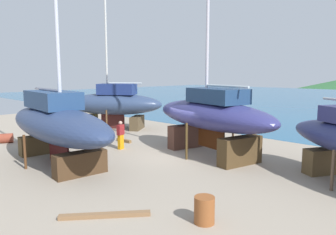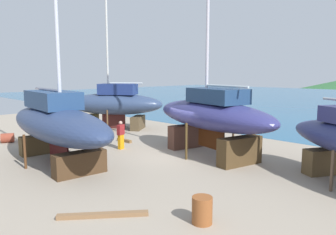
{
  "view_description": "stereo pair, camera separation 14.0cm",
  "coord_description": "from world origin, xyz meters",
  "px_view_note": "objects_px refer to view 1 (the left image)",
  "views": [
    {
      "loc": [
        11.68,
        -12.13,
        4.48
      ],
      "look_at": [
        -0.74,
        0.47,
        2.01
      ],
      "focal_mm": 34.51,
      "sensor_mm": 36.0,
      "label": 1
    },
    {
      "loc": [
        11.78,
        -12.03,
        4.48
      ],
      "look_at": [
        -0.74,
        0.47,
        2.01
      ],
      "focal_mm": 34.51,
      "sensor_mm": 36.0,
      "label": 2
    }
  ],
  "objects_px": {
    "sailboat_far_slipway": "(212,115)",
    "worker": "(121,135)",
    "sailboat_small_center": "(113,104)",
    "sailboat_large_starboard": "(57,123)",
    "barrel_blue_faded": "(7,138)",
    "barrel_rust_near": "(204,210)"
  },
  "relations": [
    {
      "from": "sailboat_far_slipway",
      "to": "worker",
      "type": "bearing_deg",
      "value": 41.75
    },
    {
      "from": "barrel_blue_faded",
      "to": "worker",
      "type": "bearing_deg",
      "value": 31.93
    },
    {
      "from": "sailboat_small_center",
      "to": "barrel_rust_near",
      "type": "distance_m",
      "value": 17.51
    },
    {
      "from": "sailboat_large_starboard",
      "to": "worker",
      "type": "xyz_separation_m",
      "value": [
        -0.15,
        3.97,
        -1.18
      ]
    },
    {
      "from": "worker",
      "to": "barrel_blue_faded",
      "type": "relative_size",
      "value": 2.22
    },
    {
      "from": "barrel_blue_faded",
      "to": "barrel_rust_near",
      "type": "distance_m",
      "value": 16.01
    },
    {
      "from": "sailboat_far_slipway",
      "to": "sailboat_large_starboard",
      "type": "distance_m",
      "value": 7.97
    },
    {
      "from": "sailboat_large_starboard",
      "to": "sailboat_small_center",
      "type": "bearing_deg",
      "value": 134.37
    },
    {
      "from": "sailboat_large_starboard",
      "to": "barrel_blue_faded",
      "type": "bearing_deg",
      "value": -173.03
    },
    {
      "from": "sailboat_large_starboard",
      "to": "barrel_blue_faded",
      "type": "relative_size",
      "value": 22.39
    },
    {
      "from": "sailboat_far_slipway",
      "to": "worker",
      "type": "relative_size",
      "value": 8.07
    },
    {
      "from": "worker",
      "to": "barrel_rust_near",
      "type": "bearing_deg",
      "value": -35.77
    },
    {
      "from": "sailboat_small_center",
      "to": "sailboat_large_starboard",
      "type": "height_order",
      "value": "sailboat_large_starboard"
    },
    {
      "from": "barrel_blue_faded",
      "to": "barrel_rust_near",
      "type": "bearing_deg",
      "value": 0.36
    },
    {
      "from": "worker",
      "to": "sailboat_small_center",
      "type": "bearing_deg",
      "value": 134.92
    },
    {
      "from": "sailboat_far_slipway",
      "to": "worker",
      "type": "distance_m",
      "value": 5.51
    },
    {
      "from": "sailboat_small_center",
      "to": "barrel_rust_near",
      "type": "xyz_separation_m",
      "value": [
        15.54,
        -7.92,
        -1.61
      ]
    },
    {
      "from": "sailboat_large_starboard",
      "to": "barrel_rust_near",
      "type": "relative_size",
      "value": 20.57
    },
    {
      "from": "sailboat_large_starboard",
      "to": "barrel_rust_near",
      "type": "xyz_separation_m",
      "value": [
        9.25,
        -0.04,
        -1.63
      ]
    },
    {
      "from": "worker",
      "to": "barrel_rust_near",
      "type": "height_order",
      "value": "worker"
    },
    {
      "from": "sailboat_large_starboard",
      "to": "barrel_rust_near",
      "type": "bearing_deg",
      "value": 5.49
    },
    {
      "from": "sailboat_large_starboard",
      "to": "barrel_blue_faded",
      "type": "height_order",
      "value": "sailboat_large_starboard"
    }
  ]
}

